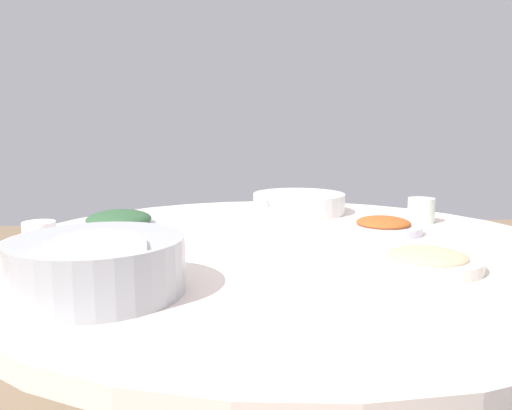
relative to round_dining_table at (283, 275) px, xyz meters
name	(u,v)px	position (x,y,z in m)	size (l,w,h in m)	color
round_dining_table	(283,275)	(0.00, 0.00, 0.00)	(1.36, 1.36, 0.73)	#99999E
rice_bowl	(98,264)	(-0.35, -0.32, 0.12)	(0.29, 0.29, 0.10)	#B2B5BA
soup_bowl	(299,204)	(0.10, 0.43, 0.10)	(0.29, 0.29, 0.06)	silver
dish_stirfry	(383,226)	(0.28, 0.12, 0.09)	(0.20, 0.20, 0.04)	silver
dish_greens	(119,224)	(-0.41, 0.17, 0.09)	(0.24, 0.24, 0.06)	white
dish_noodles	(427,260)	(0.26, -0.21, 0.09)	(0.21, 0.21, 0.04)	silver
tea_cup_near	(421,210)	(0.42, 0.24, 0.11)	(0.08, 0.08, 0.07)	silver
tea_cup_far	(39,232)	(-0.57, 0.06, 0.10)	(0.08, 0.08, 0.05)	white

